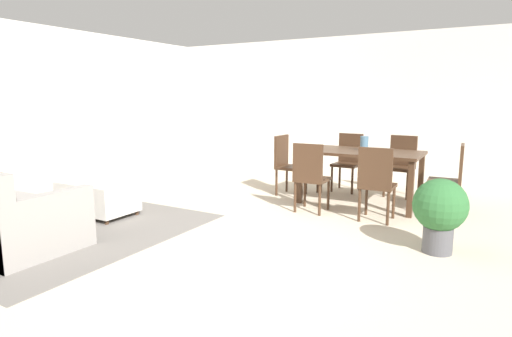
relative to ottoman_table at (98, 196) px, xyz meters
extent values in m
plane|color=beige|center=(2.05, -0.10, -0.25)|extent=(10.80, 10.80, 0.00)
cube|color=silver|center=(2.05, 4.90, 1.10)|extent=(9.00, 0.12, 2.70)
cube|color=silver|center=(-2.45, 0.40, 1.10)|extent=(0.12, 11.00, 2.70)
cube|color=slate|center=(-0.06, -0.62, -0.24)|extent=(3.00, 2.80, 0.01)
cube|color=gray|center=(0.81, -1.24, 0.06)|extent=(0.14, 0.95, 0.62)
cube|color=silver|center=(0.00, 0.00, 0.00)|extent=(0.96, 0.59, 0.38)
cylinder|color=#422B1C|center=(-0.43, 0.24, -0.22)|extent=(0.05, 0.05, 0.06)
cylinder|color=#422B1C|center=(0.43, 0.24, -0.22)|extent=(0.05, 0.05, 0.06)
cylinder|color=#422B1C|center=(-0.43, -0.24, -0.22)|extent=(0.05, 0.05, 0.06)
cylinder|color=#422B1C|center=(0.43, -0.24, -0.22)|extent=(0.05, 0.05, 0.06)
cube|color=#422B1C|center=(2.74, 2.27, 0.49)|extent=(1.63, 0.88, 0.04)
cube|color=#422B1C|center=(1.99, 2.65, 0.11)|extent=(0.07, 0.07, 0.72)
cube|color=#422B1C|center=(3.50, 2.65, 0.11)|extent=(0.07, 0.07, 0.72)
cube|color=#422B1C|center=(1.99, 1.88, 0.11)|extent=(0.07, 0.07, 0.72)
cube|color=#422B1C|center=(3.50, 1.88, 0.11)|extent=(0.07, 0.07, 0.72)
cube|color=#422B1C|center=(2.31, 1.56, 0.18)|extent=(0.41, 0.41, 0.04)
cube|color=#422B1C|center=(2.32, 1.38, 0.44)|extent=(0.40, 0.05, 0.47)
cylinder|color=#422B1C|center=(2.14, 1.72, -0.04)|extent=(0.04, 0.04, 0.41)
cylinder|color=#422B1C|center=(2.48, 1.73, -0.04)|extent=(0.04, 0.04, 0.41)
cylinder|color=#422B1C|center=(2.15, 1.38, -0.04)|extent=(0.04, 0.04, 0.41)
cylinder|color=#422B1C|center=(2.49, 1.39, -0.04)|extent=(0.04, 0.04, 0.41)
cube|color=#422B1C|center=(3.17, 1.56, 0.18)|extent=(0.41, 0.41, 0.04)
cube|color=#422B1C|center=(3.17, 1.38, 0.44)|extent=(0.40, 0.05, 0.47)
cylinder|color=#422B1C|center=(3.00, 1.73, -0.04)|extent=(0.04, 0.04, 0.41)
cylinder|color=#422B1C|center=(3.33, 1.74, -0.04)|extent=(0.04, 0.04, 0.41)
cylinder|color=#422B1C|center=(3.00, 1.39, -0.04)|extent=(0.04, 0.04, 0.41)
cylinder|color=#422B1C|center=(3.34, 1.40, -0.04)|extent=(0.04, 0.04, 0.41)
cube|color=#422B1C|center=(2.31, 2.96, 0.18)|extent=(0.42, 0.42, 0.04)
cube|color=#422B1C|center=(2.32, 3.14, 0.44)|extent=(0.40, 0.06, 0.47)
cylinder|color=#422B1C|center=(2.48, 2.79, -0.04)|extent=(0.04, 0.04, 0.41)
cylinder|color=#422B1C|center=(2.14, 2.80, -0.04)|extent=(0.04, 0.04, 0.41)
cylinder|color=#422B1C|center=(2.49, 3.13, -0.04)|extent=(0.04, 0.04, 0.41)
cylinder|color=#422B1C|center=(2.15, 3.14, -0.04)|extent=(0.04, 0.04, 0.41)
cube|color=#422B1C|center=(3.13, 3.02, 0.18)|extent=(0.42, 0.42, 0.04)
cube|color=#422B1C|center=(3.14, 3.20, 0.44)|extent=(0.40, 0.06, 0.47)
cylinder|color=#422B1C|center=(3.29, 2.84, -0.04)|extent=(0.04, 0.04, 0.41)
cylinder|color=#422B1C|center=(2.95, 2.86, -0.04)|extent=(0.04, 0.04, 0.41)
cylinder|color=#422B1C|center=(3.31, 3.18, -0.04)|extent=(0.04, 0.04, 0.41)
cylinder|color=#422B1C|center=(2.97, 3.20, -0.04)|extent=(0.04, 0.04, 0.41)
cube|color=#422B1C|center=(3.85, 2.26, 0.18)|extent=(0.43, 0.43, 0.04)
cube|color=#422B1C|center=(4.02, 2.28, 0.44)|extent=(0.07, 0.40, 0.47)
cylinder|color=#422B1C|center=(3.69, 2.08, -0.04)|extent=(0.04, 0.04, 0.41)
cylinder|color=#422B1C|center=(3.66, 2.42, -0.04)|extent=(0.04, 0.04, 0.41)
cylinder|color=#422B1C|center=(4.03, 2.11, -0.04)|extent=(0.04, 0.04, 0.41)
cylinder|color=#422B1C|center=(4.00, 2.45, -0.04)|extent=(0.04, 0.04, 0.41)
cube|color=#422B1C|center=(1.67, 2.28, 0.18)|extent=(0.41, 0.41, 0.04)
cube|color=#422B1C|center=(1.49, 2.28, 0.44)|extent=(0.05, 0.40, 0.47)
cylinder|color=#422B1C|center=(1.84, 2.44, -0.04)|extent=(0.04, 0.04, 0.41)
cylinder|color=#422B1C|center=(1.83, 2.10, -0.04)|extent=(0.04, 0.04, 0.41)
cylinder|color=#422B1C|center=(1.50, 2.45, -0.04)|extent=(0.04, 0.04, 0.41)
cylinder|color=#422B1C|center=(1.49, 2.11, -0.04)|extent=(0.04, 0.04, 0.41)
cylinder|color=slate|center=(2.78, 2.30, 0.61)|extent=(0.11, 0.11, 0.20)
cube|color=silver|center=(0.13, 0.00, 0.20)|extent=(0.26, 0.21, 0.03)
cylinder|color=#4C4C51|center=(3.98, 0.74, -0.12)|extent=(0.28, 0.28, 0.26)
sphere|color=#2D6633|center=(3.98, 0.74, 0.23)|extent=(0.51, 0.51, 0.51)
camera|label=1|loc=(4.43, -3.60, 1.26)|focal=29.91mm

